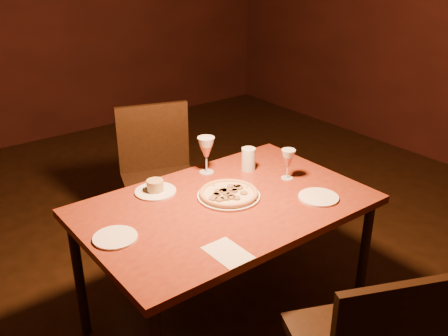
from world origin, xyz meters
TOP-DOWN VIEW (x-y plane):
  - dining_table at (0.12, 0.21)m, footprint 1.36×0.88m
  - chair_far at (0.24, 1.04)m, footprint 0.58×0.58m
  - pizza_plate at (0.17, 0.24)m, footprint 0.31×0.31m
  - ramekin_saucer at (-0.09, 0.50)m, footprint 0.20×0.20m
  - wine_glass_far at (0.24, 0.54)m, footprint 0.09×0.09m
  - wine_glass_right at (0.54, 0.22)m, footprint 0.07×0.07m
  - water_tumbler at (0.44, 0.43)m, footprint 0.08×0.08m
  - side_plate_left at (-0.44, 0.24)m, footprint 0.19×0.19m
  - side_plate_near at (0.50, -0.03)m, footprint 0.19×0.19m
  - menu_card at (-0.13, -0.13)m, footprint 0.13×0.20m
  - pendant_light at (0.12, 0.21)m, footprint 0.12×0.12m

SIDE VIEW (x-z plane):
  - chair_far at x=0.24m, z-range 0.06..1.00m
  - dining_table at x=0.12m, z-range 0.30..1.03m
  - menu_card at x=-0.13m, z-range 0.73..0.73m
  - side_plate_left at x=-0.44m, z-range 0.73..0.74m
  - side_plate_near at x=0.50m, z-range 0.73..0.74m
  - pizza_plate at x=0.17m, z-range 0.73..0.76m
  - ramekin_saucer at x=-0.09m, z-range 0.72..0.78m
  - water_tumbler at x=0.44m, z-range 0.73..0.85m
  - wine_glass_right at x=0.54m, z-range 0.73..0.89m
  - wine_glass_far at x=0.24m, z-range 0.73..0.93m
  - pendant_light at x=0.12m, z-range 1.52..1.64m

